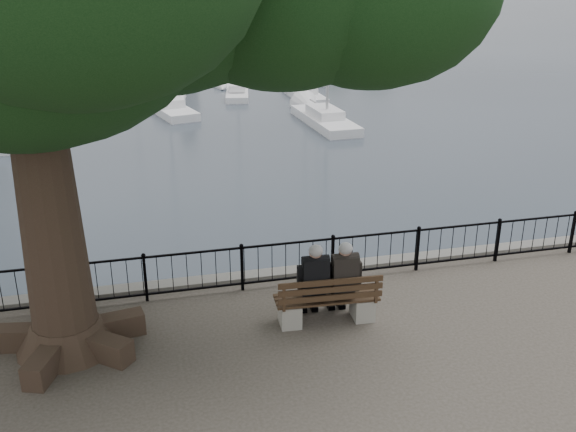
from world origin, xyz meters
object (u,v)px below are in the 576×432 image
object	(u,v)px
person_left	(313,285)
person_right	(342,282)
bench	(327,305)
lion_monument	(182,30)

from	to	relation	value
person_left	person_right	size ratio (longest dim) A/B	1.00
person_right	bench	bearing A→B (deg)	-163.23
person_left	lion_monument	bearing A→B (deg)	87.79
bench	lion_monument	world-z (taller)	lion_monument
bench	person_right	xyz separation A→B (m)	(0.32, 0.10, 0.40)
bench	person_left	xyz separation A→B (m)	(-0.25, 0.13, 0.40)
bench	lion_monument	distance (m)	49.17
lion_monument	person_right	bearing A→B (deg)	-91.54
person_left	lion_monument	distance (m)	49.05
bench	lion_monument	xyz separation A→B (m)	(1.64, 49.14, 0.71)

